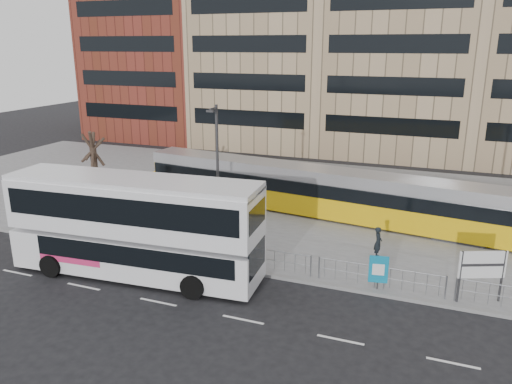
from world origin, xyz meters
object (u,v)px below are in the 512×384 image
(station_sign, at_px, (482,267))
(bare_tree, at_px, (91,129))
(traffic_light_west, at_px, (151,216))
(lamp_post_west, at_px, (217,156))
(tram, at_px, (324,192))
(pedestrian, at_px, (378,242))
(double_decker_bus, at_px, (134,224))
(ad_panel, at_px, (378,270))

(station_sign, relative_size, bare_tree, 0.32)
(traffic_light_west, xyz_separation_m, lamp_post_west, (0.74, 6.59, 1.93))
(station_sign, height_order, lamp_post_west, lamp_post_west)
(tram, relative_size, lamp_post_west, 3.67)
(pedestrian, bearing_deg, bare_tree, 76.18)
(double_decker_bus, xyz_separation_m, station_sign, (15.31, 2.80, -0.87))
(tram, bearing_deg, bare_tree, -160.57)
(double_decker_bus, height_order, traffic_light_west, double_decker_bus)
(double_decker_bus, xyz_separation_m, ad_panel, (11.11, 2.40, -1.54))
(traffic_light_west, bearing_deg, tram, 31.97)
(bare_tree, bearing_deg, lamp_post_west, 5.31)
(ad_panel, bearing_deg, lamp_post_west, 138.81)
(tram, distance_m, bare_tree, 16.02)
(double_decker_bus, bearing_deg, traffic_light_west, 102.01)
(tram, relative_size, pedestrian, 15.61)
(station_sign, bearing_deg, ad_panel, 162.41)
(double_decker_bus, distance_m, ad_panel, 11.47)
(bare_tree, bearing_deg, double_decker_bus, -43.07)
(ad_panel, bearing_deg, traffic_light_west, 169.40)
(lamp_post_west, height_order, bare_tree, bare_tree)
(traffic_light_west, bearing_deg, ad_panel, -20.35)
(station_sign, distance_m, lamp_post_west, 16.70)
(tram, distance_m, station_sign, 12.49)
(double_decker_bus, xyz_separation_m, pedestrian, (10.61, 5.93, -1.64))
(station_sign, height_order, bare_tree, bare_tree)
(double_decker_bus, height_order, pedestrian, double_decker_bus)
(double_decker_bus, xyz_separation_m, tram, (6.39, 11.55, -0.95))
(ad_panel, bearing_deg, tram, 107.18)
(pedestrian, bearing_deg, double_decker_bus, 112.23)
(traffic_light_west, relative_size, lamp_post_west, 0.44)
(traffic_light_west, xyz_separation_m, bare_tree, (-8.12, 5.77, 3.24))
(station_sign, relative_size, lamp_post_west, 0.33)
(tram, bearing_deg, traffic_light_west, -120.90)
(bare_tree, bearing_deg, ad_panel, -16.39)
(double_decker_bus, height_order, tram, double_decker_bus)
(ad_panel, bearing_deg, bare_tree, 153.51)
(lamp_post_west, bearing_deg, traffic_light_west, -96.37)
(double_decker_bus, height_order, station_sign, double_decker_bus)
(lamp_post_west, bearing_deg, ad_panel, -31.09)
(traffic_light_west, bearing_deg, pedestrian, -3.01)
(station_sign, xyz_separation_m, ad_panel, (-4.20, -0.40, -0.67))
(lamp_post_west, relative_size, bare_tree, 0.99)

